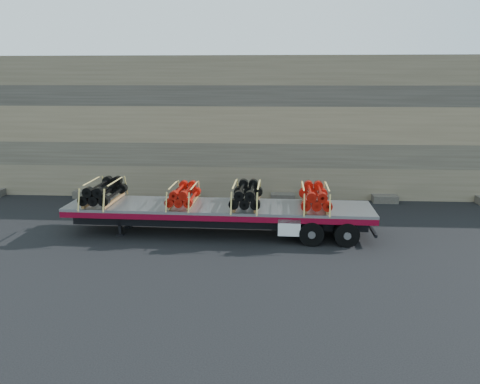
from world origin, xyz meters
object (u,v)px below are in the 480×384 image
(trailer, at_px, (219,219))
(bundle_front, at_px, (104,192))
(bundle_rear, at_px, (315,197))
(bundle_midfront, at_px, (184,195))
(bundle_midrear, at_px, (247,195))

(trailer, distance_m, bundle_front, 4.65)
(trailer, xyz_separation_m, bundle_rear, (3.67, -0.09, 0.98))
(bundle_midfront, height_order, bundle_midrear, bundle_midrear)
(trailer, bearing_deg, bundle_midfront, -180.00)
(trailer, relative_size, bundle_rear, 5.32)
(bundle_front, bearing_deg, trailer, -0.00)
(bundle_midfront, xyz_separation_m, bundle_midrear, (2.44, -0.06, 0.04))
(bundle_front, height_order, bundle_midrear, bundle_front)
(bundle_front, bearing_deg, bundle_midfront, -0.00)
(trailer, relative_size, bundle_front, 5.09)
(bundle_midfront, bearing_deg, bundle_rear, 0.00)
(bundle_front, bearing_deg, bundle_midrear, -0.00)
(bundle_midrear, distance_m, bundle_rear, 2.59)
(trailer, bearing_deg, bundle_midrear, 0.00)
(bundle_midrear, bearing_deg, bundle_front, 180.00)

